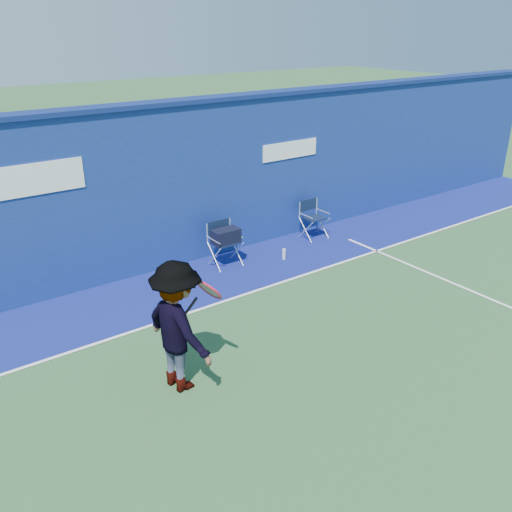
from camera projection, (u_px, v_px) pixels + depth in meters
ground at (316, 426)px, 6.35m from camera, size 80.00×80.00×0.00m
stadium_wall at (124, 193)px, 9.59m from camera, size 24.00×0.50×3.08m
out_of_bounds_strip at (159, 294)px, 9.39m from camera, size 24.00×1.80×0.01m
court_lines at (284, 398)px, 6.79m from camera, size 24.00×12.00×0.01m
directors_chair_left at (225, 248)px, 10.38m from camera, size 0.52×0.46×0.87m
directors_chair_right at (314, 226)px, 11.78m from camera, size 0.49×0.44×0.82m
water_bottle at (284, 254)px, 10.73m from camera, size 0.07×0.07×0.22m
tennis_player at (178, 327)px, 6.72m from camera, size 0.96×1.21×1.74m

